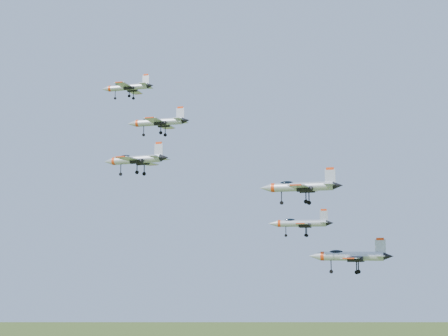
% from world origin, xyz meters
% --- Properties ---
extents(jet_lead, '(12.48, 10.35, 3.34)m').
position_xyz_m(jet_lead, '(-24.24, 13.68, 148.83)').
color(jet_lead, '#B2B8C0').
extents(jet_left_high, '(12.36, 10.25, 3.30)m').
position_xyz_m(jet_left_high, '(-8.18, -2.77, 136.61)').
color(jet_left_high, '#B2B8C0').
extents(jet_right_high, '(12.26, 10.12, 3.28)m').
position_xyz_m(jet_right_high, '(-5.94, -14.97, 127.81)').
color(jet_right_high, '#B2B8C0').
extents(jet_left_low, '(12.27, 10.25, 3.28)m').
position_xyz_m(jet_left_low, '(15.04, 10.75, 118.23)').
color(jet_left_low, '#B2B8C0').
extents(jet_right_low, '(12.98, 10.69, 3.48)m').
position_xyz_m(jet_right_low, '(20.46, -11.12, 122.79)').
color(jet_right_low, '#B2B8C0').
extents(jet_trail, '(13.83, 11.39, 3.70)m').
position_xyz_m(jet_trail, '(25.87, 0.01, 112.24)').
color(jet_trail, '#B2B8C0').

